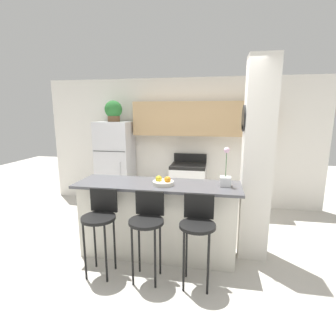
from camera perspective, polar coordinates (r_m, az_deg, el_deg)
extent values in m
plane|color=beige|center=(3.76, -2.17, -18.10)|extent=(14.00, 14.00, 0.00)
cube|color=white|center=(5.39, 2.74, 5.48)|extent=(5.60, 0.06, 2.55)
cube|color=tan|center=(5.13, 6.79, 10.61)|extent=(2.54, 0.32, 0.64)
cube|color=silver|center=(5.16, 4.87, 9.43)|extent=(0.63, 0.28, 0.12)
cube|color=white|center=(3.49, 18.78, 1.33)|extent=(0.36, 0.32, 2.55)
cylinder|color=black|center=(3.42, 16.15, 10.36)|extent=(0.02, 0.32, 0.32)
cylinder|color=white|center=(3.41, 16.05, 10.36)|extent=(0.01, 0.28, 0.28)
cube|color=silver|center=(3.54, -2.23, -11.40)|extent=(1.99, 0.53, 0.95)
cube|color=#4C4C51|center=(3.38, -2.30, -3.66)|extent=(2.11, 0.65, 0.03)
cube|color=silver|center=(5.49, -11.20, -1.99)|extent=(0.67, 0.61, 1.16)
cube|color=silver|center=(5.35, -11.57, 6.93)|extent=(0.67, 0.61, 0.55)
cube|color=#333333|center=(5.10, -12.73, 3.55)|extent=(0.64, 0.01, 0.01)
cylinder|color=#B2B2B7|center=(5.11, -10.28, -2.31)|extent=(0.02, 0.02, 0.64)
cube|color=white|center=(5.17, 4.40, -4.43)|extent=(0.66, 0.63, 0.85)
cube|color=black|center=(5.06, 4.49, 0.52)|extent=(0.66, 0.63, 0.06)
cube|color=black|center=(5.33, 4.85, 2.30)|extent=(0.66, 0.04, 0.16)
cube|color=black|center=(4.86, 4.00, -5.00)|extent=(0.40, 0.01, 0.27)
cylinder|color=black|center=(3.13, -14.92, -10.48)|extent=(0.39, 0.39, 0.03)
cube|color=black|center=(3.22, -13.81, -6.82)|extent=(0.33, 0.02, 0.28)
cylinder|color=black|center=(3.24, -17.68, -16.97)|extent=(0.02, 0.02, 0.69)
cylinder|color=black|center=(3.13, -13.38, -17.73)|extent=(0.02, 0.02, 0.69)
cylinder|color=black|center=(3.43, -15.63, -15.08)|extent=(0.02, 0.02, 0.69)
cylinder|color=black|center=(3.34, -11.57, -15.70)|extent=(0.02, 0.02, 0.69)
cylinder|color=black|center=(2.94, -4.77, -11.58)|extent=(0.39, 0.39, 0.03)
cube|color=black|center=(3.03, -3.99, -7.63)|extent=(0.33, 0.02, 0.28)
cylinder|color=black|center=(3.03, -7.75, -18.58)|extent=(0.02, 0.02, 0.69)
cylinder|color=black|center=(2.97, -2.82, -19.17)|extent=(0.02, 0.02, 0.69)
cylinder|color=black|center=(3.24, -6.29, -16.38)|extent=(0.02, 0.02, 0.69)
cylinder|color=black|center=(3.19, -1.73, -16.87)|extent=(0.02, 0.02, 0.69)
cylinder|color=black|center=(2.86, 6.44, -12.38)|extent=(0.39, 0.39, 0.03)
cube|color=black|center=(2.95, 6.75, -8.27)|extent=(0.33, 0.02, 0.28)
cylinder|color=black|center=(2.92, 3.44, -19.74)|extent=(0.02, 0.02, 0.69)
cylinder|color=black|center=(2.91, 8.72, -20.04)|extent=(0.02, 0.02, 0.69)
cylinder|color=black|center=(3.14, 4.04, -17.33)|extent=(0.02, 0.02, 0.69)
cylinder|color=black|center=(3.13, 8.89, -17.60)|extent=(0.02, 0.02, 0.69)
cylinder|color=brown|center=(5.33, -11.72, 10.43)|extent=(0.24, 0.24, 0.11)
sphere|color=#286B2D|center=(5.33, -11.80, 12.38)|extent=(0.34, 0.34, 0.34)
cube|color=white|center=(3.31, 12.37, -2.88)|extent=(0.13, 0.13, 0.12)
cylinder|color=#386633|center=(3.27, 12.54, 0.74)|extent=(0.01, 0.01, 0.31)
sphere|color=#E5B2D1|center=(3.24, 12.68, 3.80)|extent=(0.07, 0.07, 0.07)
cylinder|color=silver|center=(3.29, -1.05, -3.30)|extent=(0.27, 0.27, 0.05)
sphere|color=orange|center=(3.25, -0.11, -2.54)|extent=(0.08, 0.08, 0.08)
sphere|color=gold|center=(3.29, -2.04, -2.36)|extent=(0.08, 0.08, 0.08)
cylinder|color=#59595B|center=(5.23, -6.14, -6.97)|extent=(0.28, 0.28, 0.38)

